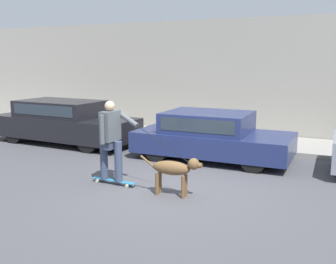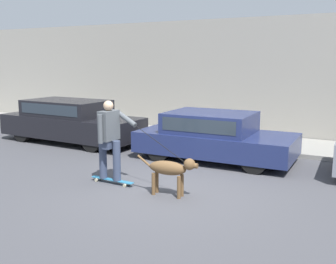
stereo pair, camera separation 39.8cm
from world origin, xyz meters
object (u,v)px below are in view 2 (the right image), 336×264
parked_car_0 (70,121)px  dog (171,169)px  parked_car_1 (214,137)px  skateboarder (110,137)px

parked_car_0 → dog: bearing=-28.5°
dog → parked_car_0: bearing=146.2°
parked_car_1 → skateboarder: 3.13m
skateboarder → parked_car_0: bearing=143.7°
parked_car_0 → skateboarder: size_ratio=2.00×
parked_car_0 → dog: 5.88m
parked_car_0 → parked_car_1: size_ratio=1.17×
dog → skateboarder: (-1.46, 0.12, 0.46)m
parked_car_0 → dog: size_ratio=3.75×
parked_car_0 → parked_car_1: bearing=2.2°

